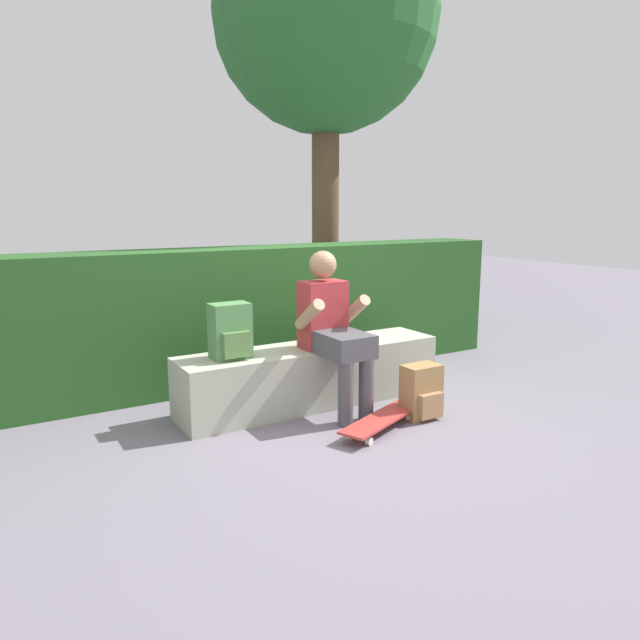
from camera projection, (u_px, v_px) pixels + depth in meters
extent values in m
plane|color=slate|center=(335.00, 416.00, 4.38)|extent=(24.00, 24.00, 0.00)
cube|color=#ADAF9A|center=(312.00, 375.00, 4.63)|extent=(2.15, 0.48, 0.47)
cube|color=#B73338|center=(323.00, 315.00, 4.50)|extent=(0.34, 0.22, 0.52)
sphere|color=tan|center=(323.00, 265.00, 4.43)|extent=(0.21, 0.21, 0.21)
cube|color=#4C4C51|center=(345.00, 345.00, 4.28)|extent=(0.32, 0.40, 0.17)
cylinder|color=#4C4C51|center=(346.00, 394.00, 4.16)|extent=(0.11, 0.11, 0.47)
cylinder|color=#4C4C51|center=(366.00, 390.00, 4.26)|extent=(0.11, 0.11, 0.47)
cylinder|color=tan|center=(309.00, 315.00, 4.28)|extent=(0.09, 0.33, 0.27)
cylinder|color=tan|center=(355.00, 310.00, 4.48)|extent=(0.09, 0.33, 0.27)
cube|color=#BC3833|center=(381.00, 419.00, 4.10)|extent=(0.82, 0.49, 0.02)
cylinder|color=silver|center=(391.00, 413.00, 4.38)|extent=(0.06, 0.05, 0.05)
cylinder|color=silver|center=(409.00, 417.00, 4.29)|extent=(0.06, 0.05, 0.05)
cylinder|color=silver|center=(350.00, 436.00, 3.94)|extent=(0.06, 0.05, 0.05)
cylinder|color=silver|center=(369.00, 441.00, 3.85)|extent=(0.06, 0.05, 0.05)
cube|color=#51894C|center=(230.00, 331.00, 4.20)|extent=(0.28, 0.18, 0.40)
cube|color=#578042|center=(237.00, 345.00, 4.12)|extent=(0.20, 0.05, 0.18)
cube|color=#A37A47|center=(421.00, 391.00, 4.34)|extent=(0.28, 0.18, 0.40)
cube|color=#AE7C53|center=(431.00, 406.00, 4.26)|extent=(0.20, 0.05, 0.18)
cube|color=#255120|center=(216.00, 317.00, 5.11)|extent=(5.87, 0.55, 1.19)
cylinder|color=brown|center=(325.00, 206.00, 6.58)|extent=(0.30, 0.30, 3.10)
sphere|color=#28662D|center=(326.00, 17.00, 6.20)|extent=(2.41, 2.41, 2.41)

